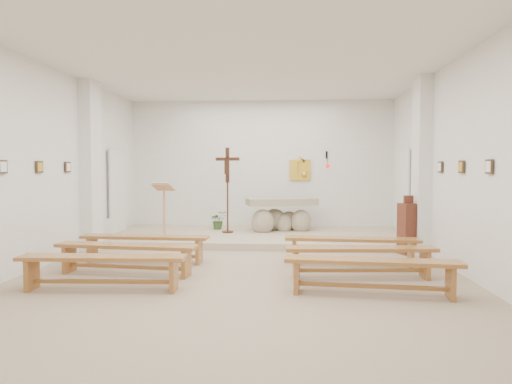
# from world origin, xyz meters

# --- Properties ---
(ground) EXTENTS (7.00, 10.00, 0.00)m
(ground) POSITION_xyz_m (0.00, 0.00, 0.00)
(ground) COLOR tan
(ground) RESTS_ON ground
(wall_left) EXTENTS (0.02, 10.00, 3.50)m
(wall_left) POSITION_xyz_m (-3.49, 0.00, 1.75)
(wall_left) COLOR white
(wall_left) RESTS_ON ground
(wall_right) EXTENTS (0.02, 10.00, 3.50)m
(wall_right) POSITION_xyz_m (3.49, 0.00, 1.75)
(wall_right) COLOR white
(wall_right) RESTS_ON ground
(wall_back) EXTENTS (7.00, 0.02, 3.50)m
(wall_back) POSITION_xyz_m (0.00, 4.99, 1.75)
(wall_back) COLOR white
(wall_back) RESTS_ON ground
(ceiling) EXTENTS (7.00, 10.00, 0.02)m
(ceiling) POSITION_xyz_m (0.00, 0.00, 3.49)
(ceiling) COLOR silver
(ceiling) RESTS_ON wall_back
(sanctuary_platform) EXTENTS (6.98, 3.00, 0.15)m
(sanctuary_platform) POSITION_xyz_m (0.00, 3.50, 0.07)
(sanctuary_platform) COLOR #C4B297
(sanctuary_platform) RESTS_ON ground
(pilaster_left) EXTENTS (0.26, 0.55, 3.50)m
(pilaster_left) POSITION_xyz_m (-3.37, 2.00, 1.75)
(pilaster_left) COLOR white
(pilaster_left) RESTS_ON ground
(pilaster_right) EXTENTS (0.26, 0.55, 3.50)m
(pilaster_right) POSITION_xyz_m (3.37, 2.00, 1.75)
(pilaster_right) COLOR white
(pilaster_right) RESTS_ON ground
(gold_wall_relief) EXTENTS (0.55, 0.04, 0.55)m
(gold_wall_relief) POSITION_xyz_m (1.05, 4.96, 1.65)
(gold_wall_relief) COLOR gold
(gold_wall_relief) RESTS_ON wall_back
(sanctuary_lamp) EXTENTS (0.11, 0.36, 0.44)m
(sanctuary_lamp) POSITION_xyz_m (1.75, 4.71, 1.81)
(sanctuary_lamp) COLOR black
(sanctuary_lamp) RESTS_ON wall_back
(station_frame_left_front) EXTENTS (0.03, 0.20, 0.20)m
(station_frame_left_front) POSITION_xyz_m (-3.47, -0.80, 1.72)
(station_frame_left_front) COLOR #3A2A19
(station_frame_left_front) RESTS_ON wall_left
(station_frame_left_mid) EXTENTS (0.03, 0.20, 0.20)m
(station_frame_left_mid) POSITION_xyz_m (-3.47, 0.20, 1.72)
(station_frame_left_mid) COLOR #3A2A19
(station_frame_left_mid) RESTS_ON wall_left
(station_frame_left_rear) EXTENTS (0.03, 0.20, 0.20)m
(station_frame_left_rear) POSITION_xyz_m (-3.47, 1.20, 1.72)
(station_frame_left_rear) COLOR #3A2A19
(station_frame_left_rear) RESTS_ON wall_left
(station_frame_right_front) EXTENTS (0.03, 0.20, 0.20)m
(station_frame_right_front) POSITION_xyz_m (3.47, -0.80, 1.72)
(station_frame_right_front) COLOR #3A2A19
(station_frame_right_front) RESTS_ON wall_right
(station_frame_right_mid) EXTENTS (0.03, 0.20, 0.20)m
(station_frame_right_mid) POSITION_xyz_m (3.47, 0.20, 1.72)
(station_frame_right_mid) COLOR #3A2A19
(station_frame_right_mid) RESTS_ON wall_right
(station_frame_right_rear) EXTENTS (0.03, 0.20, 0.20)m
(station_frame_right_rear) POSITION_xyz_m (3.47, 1.20, 1.72)
(station_frame_right_rear) COLOR #3A2A19
(station_frame_right_rear) RESTS_ON wall_right
(radiator_left) EXTENTS (0.10, 0.85, 0.52)m
(radiator_left) POSITION_xyz_m (-3.43, 2.70, 0.27)
(radiator_left) COLOR silver
(radiator_left) RESTS_ON ground
(radiator_right) EXTENTS (0.10, 0.85, 0.52)m
(radiator_right) POSITION_xyz_m (3.43, 2.70, 0.27)
(radiator_right) COLOR silver
(radiator_right) RESTS_ON ground
(altar) EXTENTS (1.83, 1.10, 0.88)m
(altar) POSITION_xyz_m (0.56, 4.02, 0.49)
(altar) COLOR #B3A989
(altar) RESTS_ON sanctuary_platform
(lectern) EXTENTS (0.50, 0.44, 1.24)m
(lectern) POSITION_xyz_m (-2.05, 2.77, 0.76)
(lectern) COLOR tan
(lectern) RESTS_ON sanctuary_platform
(crucifix_stand) EXTENTS (0.60, 0.27, 2.04)m
(crucifix_stand) POSITION_xyz_m (-0.72, 3.60, 1.33)
(crucifix_stand) COLOR #3D1E13
(crucifix_stand) RESTS_ON sanctuary_platform
(potted_plant) EXTENTS (0.52, 0.50, 0.46)m
(potted_plant) POSITION_xyz_m (-1.03, 4.20, 0.38)
(potted_plant) COLOR #2D4E1F
(potted_plant) RESTS_ON sanctuary_platform
(donation_pedestal) EXTENTS (0.40, 0.40, 1.16)m
(donation_pedestal) POSITION_xyz_m (3.10, 1.90, 0.51)
(donation_pedestal) COLOR #5C271A
(donation_pedestal) RESTS_ON ground
(bench_left_front) EXTENTS (2.32, 0.47, 0.49)m
(bench_left_front) POSITION_xyz_m (-1.84, 0.75, 0.37)
(bench_left_front) COLOR #AB6A31
(bench_left_front) RESTS_ON ground
(bench_right_front) EXTENTS (2.33, 0.51, 0.49)m
(bench_right_front) POSITION_xyz_m (1.84, 0.75, 0.37)
(bench_right_front) COLOR #AB6A31
(bench_right_front) RESTS_ON ground
(bench_left_second) EXTENTS (2.33, 0.60, 0.49)m
(bench_left_second) POSITION_xyz_m (-1.84, -0.20, 0.37)
(bench_left_second) COLOR #AB6A31
(bench_left_second) RESTS_ON ground
(bench_right_second) EXTENTS (2.33, 0.53, 0.49)m
(bench_right_second) POSITION_xyz_m (1.84, -0.20, 0.37)
(bench_right_second) COLOR #AB6A31
(bench_right_second) RESTS_ON ground
(bench_left_third) EXTENTS (2.32, 0.46, 0.49)m
(bench_left_third) POSITION_xyz_m (-1.84, -1.14, 0.37)
(bench_left_third) COLOR #AB6A31
(bench_left_third) RESTS_ON ground
(bench_right_third) EXTENTS (2.33, 0.58, 0.49)m
(bench_right_third) POSITION_xyz_m (1.84, -1.14, 0.37)
(bench_right_third) COLOR #AB6A31
(bench_right_third) RESTS_ON ground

